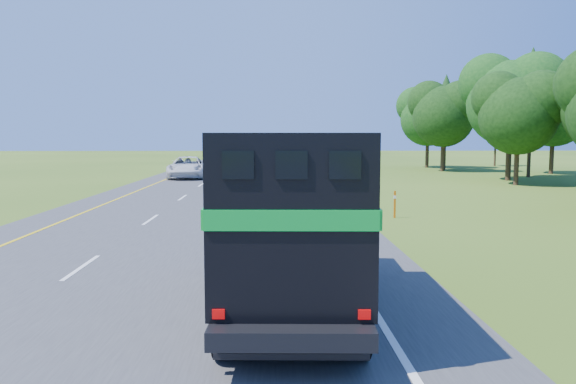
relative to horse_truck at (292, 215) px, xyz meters
The scene contains 6 objects.
road 42.93m from the horse_truck, 95.11° to the left, with size 15.00×260.00×0.04m, color #38383A.
lane_markings 42.93m from the horse_truck, 95.11° to the left, with size 11.15×260.00×0.01m.
horse_truck is the anchor object (origin of this frame).
white_suv 38.69m from the horse_truck, 101.44° to the left, with size 3.14×6.81×1.89m, color silver.
far_car 111.11m from the horse_truck, 93.59° to the left, with size 1.98×4.93×1.68m, color #AEADB4.
delineator 14.19m from the horse_truck, 68.66° to the left, with size 0.10×0.06×1.22m.
Camera 1 is at (3.35, -4.33, 3.60)m, focal length 35.00 mm.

